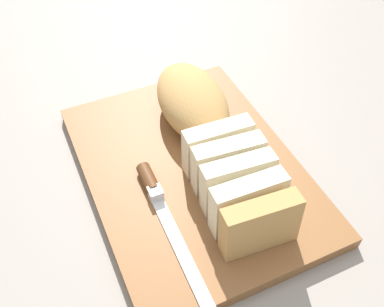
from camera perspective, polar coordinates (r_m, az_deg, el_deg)
ground_plane at (r=0.70m, az=-0.00°, el=-2.88°), size 3.00×3.00×0.00m
cutting_board at (r=0.69m, az=-0.00°, el=-2.29°), size 0.44×0.33×0.02m
bread_loaf at (r=0.68m, az=2.25°, el=2.82°), size 0.38×0.15×0.08m
bread_knife at (r=0.63m, az=-4.25°, el=-6.37°), size 0.27×0.03×0.02m
crumb_near_knife at (r=0.70m, az=0.50°, el=-0.16°), size 0.01×0.01×0.01m
crumb_near_loaf at (r=0.72m, az=-1.03°, el=1.48°), size 0.00×0.00×0.00m
crumb_stray_left at (r=0.66m, az=2.76°, el=-4.22°), size 0.01×0.01×0.01m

